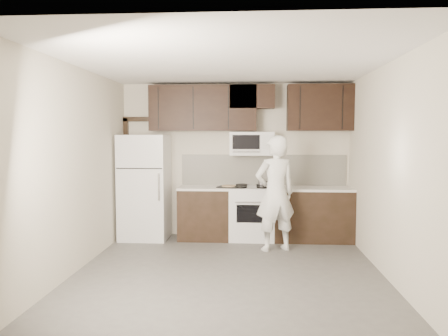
# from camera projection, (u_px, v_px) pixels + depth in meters

# --- Properties ---
(floor) EXTENTS (4.50, 4.50, 0.00)m
(floor) POSITION_uv_depth(u_px,v_px,m) (228.00, 275.00, 5.63)
(floor) COLOR #4D4B48
(floor) RESTS_ON ground
(back_wall) EXTENTS (4.00, 0.00, 4.00)m
(back_wall) POSITION_uv_depth(u_px,v_px,m) (235.00, 160.00, 7.77)
(back_wall) COLOR beige
(back_wall) RESTS_ON ground
(ceiling) EXTENTS (4.50, 4.50, 0.00)m
(ceiling) POSITION_uv_depth(u_px,v_px,m) (228.00, 63.00, 5.43)
(ceiling) COLOR white
(ceiling) RESTS_ON back_wall
(counter_run) EXTENTS (2.95, 0.64, 0.91)m
(counter_run) POSITION_uv_depth(u_px,v_px,m) (269.00, 213.00, 7.49)
(counter_run) COLOR black
(counter_run) RESTS_ON floor
(stove) EXTENTS (0.76, 0.66, 0.94)m
(stove) POSITION_uv_depth(u_px,v_px,m) (252.00, 213.00, 7.51)
(stove) COLOR silver
(stove) RESTS_ON floor
(backsplash) EXTENTS (2.90, 0.02, 0.54)m
(backsplash) POSITION_uv_depth(u_px,v_px,m) (263.00, 170.00, 7.74)
(backsplash) COLOR silver
(backsplash) RESTS_ON counter_run
(upper_cabinets) EXTENTS (3.48, 0.35, 0.78)m
(upper_cabinets) POSITION_uv_depth(u_px,v_px,m) (247.00, 107.00, 7.51)
(upper_cabinets) COLOR black
(upper_cabinets) RESTS_ON back_wall
(microwave) EXTENTS (0.76, 0.42, 0.40)m
(microwave) POSITION_uv_depth(u_px,v_px,m) (252.00, 144.00, 7.53)
(microwave) COLOR silver
(microwave) RESTS_ON upper_cabinets
(refrigerator) EXTENTS (0.80, 0.76, 1.80)m
(refrigerator) POSITION_uv_depth(u_px,v_px,m) (145.00, 187.00, 7.55)
(refrigerator) COLOR silver
(refrigerator) RESTS_ON floor
(door_trim) EXTENTS (0.50, 0.08, 2.12)m
(door_trim) POSITION_uv_depth(u_px,v_px,m) (129.00, 166.00, 7.87)
(door_trim) COLOR black
(door_trim) RESTS_ON floor
(saucepan) EXTENTS (0.27, 0.15, 0.15)m
(saucepan) POSITION_uv_depth(u_px,v_px,m) (262.00, 183.00, 7.61)
(saucepan) COLOR silver
(saucepan) RESTS_ON stove
(baking_tray) EXTENTS (0.42, 0.36, 0.02)m
(baking_tray) POSITION_uv_depth(u_px,v_px,m) (229.00, 187.00, 7.40)
(baking_tray) COLOR black
(baking_tray) RESTS_ON counter_run
(pizza) EXTENTS (0.30, 0.30, 0.02)m
(pizza) POSITION_uv_depth(u_px,v_px,m) (229.00, 186.00, 7.40)
(pizza) COLOR tan
(pizza) RESTS_ON baking_tray
(person) EXTENTS (0.77, 0.64, 1.79)m
(person) POSITION_uv_depth(u_px,v_px,m) (275.00, 193.00, 6.76)
(person) COLOR white
(person) RESTS_ON floor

